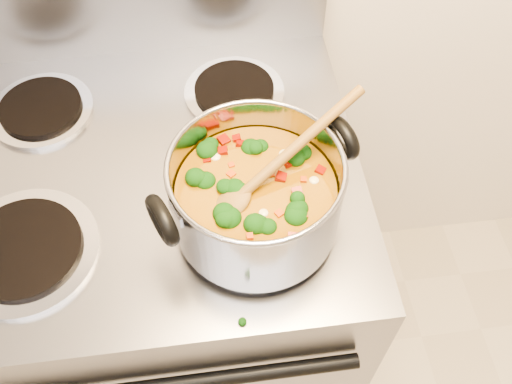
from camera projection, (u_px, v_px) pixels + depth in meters
electric_range at (173, 284)px, 1.32m from camera, size 0.73×0.66×1.08m
stockpot at (256, 197)px, 0.81m from camera, size 0.31×0.25×0.15m
wooden_spoon at (264, 175)px, 0.78m from camera, size 0.25×0.16×0.11m
cooktop_crumbs at (222, 198)px, 0.90m from camera, size 0.34×0.38×0.01m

